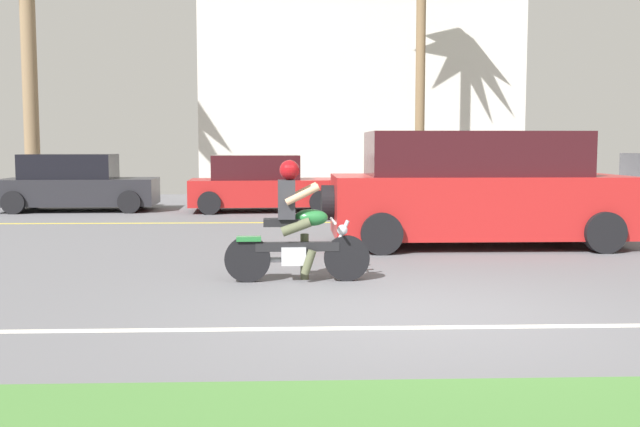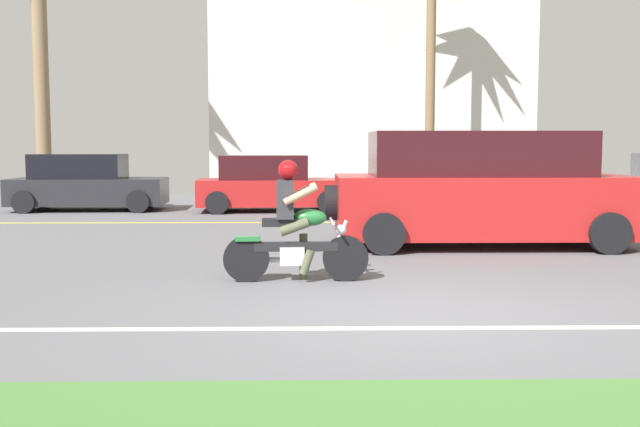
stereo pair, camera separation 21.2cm
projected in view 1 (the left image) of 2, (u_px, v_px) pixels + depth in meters
The scene contains 9 objects.
ground at pixel (382, 266), 10.17m from camera, with size 56.00×30.00×0.04m, color slate.
lane_line_near at pixel (430, 327), 6.63m from camera, with size 50.40×0.12×0.01m, color silver.
lane_line_far at pixel (350, 222), 15.76m from camera, with size 50.40×0.12×0.01m, color yellow.
motorcyclist at pixel (296, 230), 8.84m from camera, with size 1.76×0.57×1.47m.
suv_nearby at pixel (476, 190), 12.03m from camera, with size 4.97×2.11×1.87m.
parked_car_0 at pixel (76, 184), 18.52m from camera, with size 3.89×1.92×1.43m.
parked_car_1 at pixel (262, 185), 18.46m from camera, with size 3.82×2.06×1.41m.
parked_car_2 at pixel (424, 181), 19.87m from camera, with size 4.03×2.10×1.50m.
building_far at pixel (358, 98), 27.81m from camera, with size 11.62×4.00×6.92m, color beige.
Camera 1 is at (-1.25, -7.02, 1.64)m, focal length 41.16 mm.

